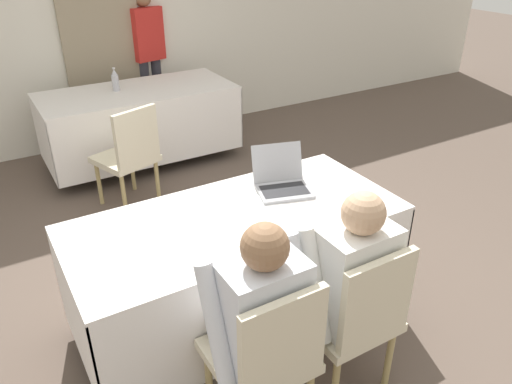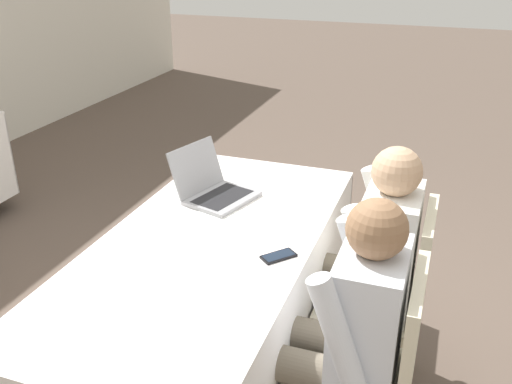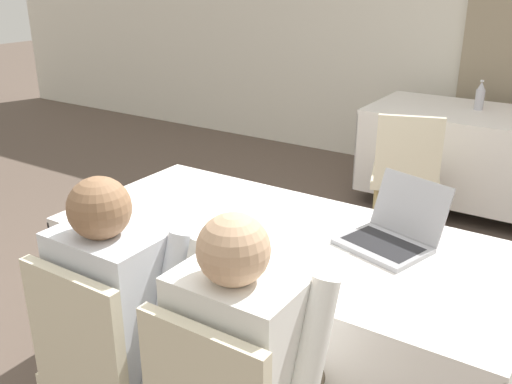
{
  "view_description": "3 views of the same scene",
  "coord_description": "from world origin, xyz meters",
  "px_view_note": "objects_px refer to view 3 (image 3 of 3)",
  "views": [
    {
      "loc": [
        -1.11,
        -2.08,
        2.17
      ],
      "look_at": [
        0.0,
        -0.21,
        1.0
      ],
      "focal_mm": 35.0,
      "sensor_mm": 36.0,
      "label": 1
    },
    {
      "loc": [
        -1.87,
        -0.88,
        1.9
      ],
      "look_at": [
        0.0,
        -0.21,
        1.0
      ],
      "focal_mm": 40.0,
      "sensor_mm": 36.0,
      "label": 2
    },
    {
      "loc": [
        1.03,
        -1.79,
        1.75
      ],
      "look_at": [
        0.0,
        -0.21,
        1.0
      ],
      "focal_mm": 40.0,
      "sensor_mm": 36.0,
      "label": 3
    }
  ],
  "objects_px": {
    "water_bottle": "(480,96)",
    "person_checkered_shirt": "(128,308)",
    "chair_near_left": "(110,363)",
    "person_white_shirt": "(250,360)",
    "chair_far_spare": "(406,172)",
    "cell_phone": "(232,262)",
    "laptop": "(391,234)"
  },
  "relations": [
    {
      "from": "person_white_shirt",
      "to": "chair_far_spare",
      "type": "bearing_deg",
      "value": -82.0
    },
    {
      "from": "water_bottle",
      "to": "chair_far_spare",
      "type": "height_order",
      "value": "water_bottle"
    },
    {
      "from": "cell_phone",
      "to": "chair_near_left",
      "type": "height_order",
      "value": "chair_near_left"
    },
    {
      "from": "laptop",
      "to": "person_checkered_shirt",
      "type": "xyz_separation_m",
      "value": [
        -0.64,
        -0.77,
        -0.14
      ]
    },
    {
      "from": "cell_phone",
      "to": "chair_far_spare",
      "type": "relative_size",
      "value": 0.16
    },
    {
      "from": "laptop",
      "to": "chair_near_left",
      "type": "xyz_separation_m",
      "value": [
        -0.64,
        -0.87,
        -0.3
      ]
    },
    {
      "from": "water_bottle",
      "to": "person_checkered_shirt",
      "type": "distance_m",
      "value": 3.3
    },
    {
      "from": "chair_far_spare",
      "to": "person_white_shirt",
      "type": "relative_size",
      "value": 0.78
    },
    {
      "from": "water_bottle",
      "to": "chair_far_spare",
      "type": "xyz_separation_m",
      "value": [
        -0.21,
        -0.93,
        -0.36
      ]
    },
    {
      "from": "chair_far_spare",
      "to": "person_checkered_shirt",
      "type": "height_order",
      "value": "person_checkered_shirt"
    },
    {
      "from": "cell_phone",
      "to": "chair_far_spare",
      "type": "bearing_deg",
      "value": 42.02
    },
    {
      "from": "laptop",
      "to": "person_white_shirt",
      "type": "bearing_deg",
      "value": -83.65
    },
    {
      "from": "person_white_shirt",
      "to": "laptop",
      "type": "bearing_deg",
      "value": -100.09
    },
    {
      "from": "laptop",
      "to": "person_checkered_shirt",
      "type": "relative_size",
      "value": 0.34
    },
    {
      "from": "laptop",
      "to": "water_bottle",
      "type": "height_order",
      "value": "laptop"
    },
    {
      "from": "chair_near_left",
      "to": "person_checkered_shirt",
      "type": "distance_m",
      "value": 0.19
    },
    {
      "from": "chair_far_spare",
      "to": "person_checkered_shirt",
      "type": "relative_size",
      "value": 0.78
    },
    {
      "from": "person_checkered_shirt",
      "to": "cell_phone",
      "type": "bearing_deg",
      "value": -125.01
    },
    {
      "from": "laptop",
      "to": "water_bottle",
      "type": "relative_size",
      "value": 1.79
    },
    {
      "from": "laptop",
      "to": "water_bottle",
      "type": "bearing_deg",
      "value": 112.39
    },
    {
      "from": "chair_far_spare",
      "to": "person_checkered_shirt",
      "type": "distance_m",
      "value": 2.36
    },
    {
      "from": "water_bottle",
      "to": "chair_near_left",
      "type": "relative_size",
      "value": 0.25
    },
    {
      "from": "cell_phone",
      "to": "water_bottle",
      "type": "height_order",
      "value": "water_bottle"
    },
    {
      "from": "cell_phone",
      "to": "water_bottle",
      "type": "distance_m",
      "value": 2.97
    },
    {
      "from": "water_bottle",
      "to": "cell_phone",
      "type": "bearing_deg",
      "value": -93.13
    },
    {
      "from": "chair_near_left",
      "to": "person_white_shirt",
      "type": "relative_size",
      "value": 0.78
    },
    {
      "from": "person_white_shirt",
      "to": "person_checkered_shirt",
      "type": "bearing_deg",
      "value": 0.0
    },
    {
      "from": "cell_phone",
      "to": "person_white_shirt",
      "type": "xyz_separation_m",
      "value": [
        0.29,
        -0.31,
        -0.1
      ]
    },
    {
      "from": "person_checkered_shirt",
      "to": "person_white_shirt",
      "type": "bearing_deg",
      "value": -180.0
    },
    {
      "from": "person_checkered_shirt",
      "to": "water_bottle",
      "type": "bearing_deg",
      "value": -96.64
    },
    {
      "from": "water_bottle",
      "to": "chair_near_left",
      "type": "bearing_deg",
      "value": -96.44
    },
    {
      "from": "chair_far_spare",
      "to": "person_checkered_shirt",
      "type": "bearing_deg",
      "value": 66.72
    }
  ]
}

